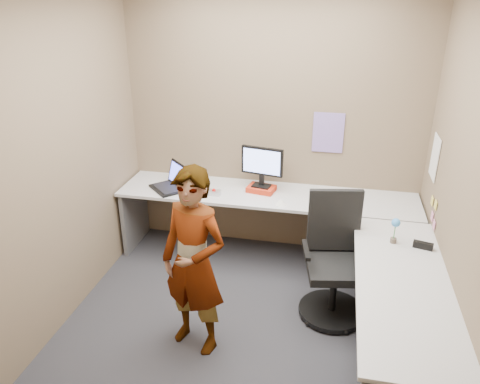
% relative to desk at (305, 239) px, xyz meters
% --- Properties ---
extents(ground, '(3.00, 3.00, 0.00)m').
position_rel_desk_xyz_m(ground, '(-0.44, -0.39, -0.59)').
color(ground, '#252429').
rests_on(ground, ground).
extents(wall_back, '(3.00, 0.00, 3.00)m').
position_rel_desk_xyz_m(wall_back, '(-0.44, 0.91, 0.76)').
color(wall_back, brown).
rests_on(wall_back, ground).
extents(wall_right, '(0.00, 2.70, 2.70)m').
position_rel_desk_xyz_m(wall_right, '(1.06, -0.39, 0.76)').
color(wall_right, brown).
rests_on(wall_right, ground).
extents(wall_left, '(0.00, 2.70, 2.70)m').
position_rel_desk_xyz_m(wall_left, '(-1.94, -0.39, 0.76)').
color(wall_left, brown).
rests_on(wall_left, ground).
extents(desk, '(2.98, 2.58, 0.73)m').
position_rel_desk_xyz_m(desk, '(0.00, 0.00, 0.00)').
color(desk, '#B8B8B8').
rests_on(desk, ground).
extents(paper_ream, '(0.30, 0.24, 0.05)m').
position_rel_desk_xyz_m(paper_ream, '(-0.50, 0.64, 0.17)').
color(paper_ream, '#B62A12').
rests_on(paper_ream, desk).
extents(monitor, '(0.42, 0.15, 0.40)m').
position_rel_desk_xyz_m(monitor, '(-0.50, 0.65, 0.43)').
color(monitor, black).
rests_on(monitor, paper_ream).
extents(laptop, '(0.46, 0.46, 0.25)m').
position_rel_desk_xyz_m(laptop, '(-1.40, 0.52, 0.21)').
color(laptop, black).
rests_on(laptop, desk).
extents(trackball_mouse, '(0.12, 0.08, 0.07)m').
position_rel_desk_xyz_m(trackball_mouse, '(-0.94, 0.45, 0.17)').
color(trackball_mouse, '#B7B7BC').
rests_on(trackball_mouse, desk).
extents(origami, '(0.10, 0.10, 0.06)m').
position_rel_desk_xyz_m(origami, '(-0.26, 0.36, 0.17)').
color(origami, white).
rests_on(origami, desk).
extents(stapler, '(0.16, 0.08, 0.05)m').
position_rel_desk_xyz_m(stapler, '(0.93, -0.20, 0.17)').
color(stapler, black).
rests_on(stapler, desk).
extents(flower, '(0.07, 0.07, 0.22)m').
position_rel_desk_xyz_m(flower, '(0.71, -0.15, 0.28)').
color(flower, brown).
rests_on(flower, desk).
extents(calendar_purple, '(0.30, 0.01, 0.40)m').
position_rel_desk_xyz_m(calendar_purple, '(0.11, 0.90, 0.71)').
color(calendar_purple, '#846BB7').
rests_on(calendar_purple, wall_back).
extents(calendar_white, '(0.01, 0.28, 0.38)m').
position_rel_desk_xyz_m(calendar_white, '(1.05, 0.51, 0.66)').
color(calendar_white, white).
rests_on(calendar_white, wall_right).
extents(sticky_note_a, '(0.01, 0.07, 0.07)m').
position_rel_desk_xyz_m(sticky_note_a, '(1.05, 0.16, 0.36)').
color(sticky_note_a, '#F2E059').
rests_on(sticky_note_a, wall_right).
extents(sticky_note_b, '(0.01, 0.07, 0.07)m').
position_rel_desk_xyz_m(sticky_note_b, '(1.05, 0.21, 0.23)').
color(sticky_note_b, pink).
rests_on(sticky_note_b, wall_right).
extents(sticky_note_c, '(0.01, 0.07, 0.07)m').
position_rel_desk_xyz_m(sticky_note_c, '(1.05, 0.09, 0.21)').
color(sticky_note_c, pink).
rests_on(sticky_note_c, wall_right).
extents(sticky_note_d, '(0.01, 0.07, 0.07)m').
position_rel_desk_xyz_m(sticky_note_d, '(1.05, 0.31, 0.33)').
color(sticky_note_d, '#F2E059').
rests_on(sticky_note_d, wall_right).
extents(office_chair, '(0.59, 0.57, 1.07)m').
position_rel_desk_xyz_m(office_chair, '(0.27, -0.17, -0.15)').
color(office_chair, black).
rests_on(office_chair, ground).
extents(person, '(0.63, 0.51, 1.49)m').
position_rel_desk_xyz_m(person, '(-0.76, -0.80, 0.16)').
color(person, '#999399').
rests_on(person, ground).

